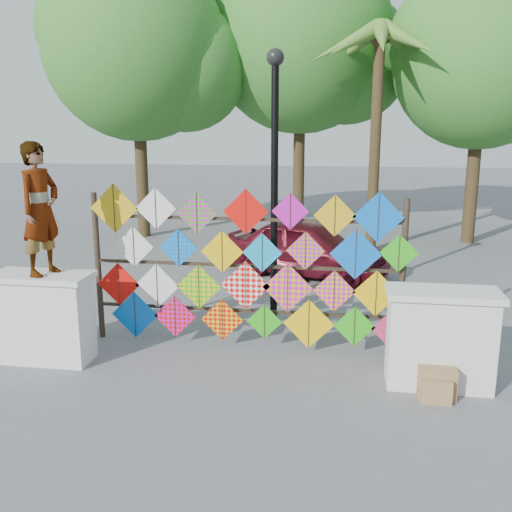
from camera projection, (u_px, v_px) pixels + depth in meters
name	position (u px, v px, depth m)	size (l,w,h in m)	color
ground	(235.00, 366.00, 7.98)	(80.00, 80.00, 0.00)	slate
parapet_left	(44.00, 317.00, 8.03)	(1.40, 0.65, 1.28)	silver
parapet_right	(440.00, 338.00, 7.24)	(1.40, 0.65, 1.28)	silver
kite_rack	(249.00, 270.00, 8.39)	(4.97, 0.24, 2.45)	#2E2319
tree_west	(140.00, 49.00, 16.11)	(5.85, 5.20, 8.01)	#40311B
tree_mid	(304.00, 41.00, 17.29)	(6.30, 5.60, 8.61)	#40311B
tree_east	(486.00, 60.00, 15.29)	(5.40, 4.80, 7.42)	#40311B
palm_tree	(379.00, 57.00, 14.25)	(3.62, 3.62, 5.83)	#40311B
vendor_woman	(40.00, 209.00, 7.68)	(0.66, 0.43, 1.81)	#99999E
sedan	(308.00, 248.00, 12.66)	(1.47, 3.65, 1.24)	#580F1B
lamppost	(275.00, 163.00, 9.25)	(0.28, 0.28, 4.46)	black
cardboard_box_near	(436.00, 380.00, 7.07)	(0.45, 0.40, 0.40)	#9F764D
cardboard_box_far	(435.00, 388.00, 6.97)	(0.36, 0.33, 0.31)	#9F764D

